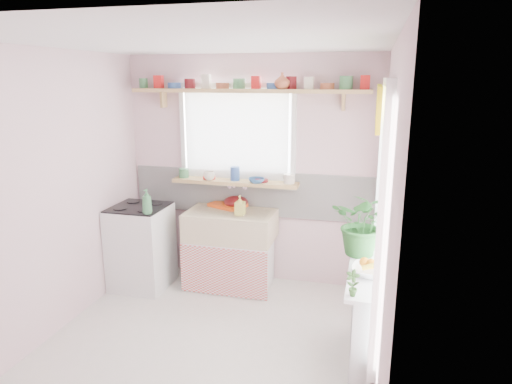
# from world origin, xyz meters

# --- Properties ---
(room) EXTENTS (3.20, 3.20, 3.20)m
(room) POSITION_xyz_m (0.66, 0.86, 1.37)
(room) COLOR silver
(room) RESTS_ON ground
(sink_unit) EXTENTS (0.95, 0.65, 1.11)m
(sink_unit) POSITION_xyz_m (-0.15, 1.29, 0.43)
(sink_unit) COLOR white
(sink_unit) RESTS_ON ground
(cooker) EXTENTS (0.58, 0.58, 0.93)m
(cooker) POSITION_xyz_m (-1.10, 1.05, 0.46)
(cooker) COLOR white
(cooker) RESTS_ON ground
(radiator_ledge) EXTENTS (0.22, 0.95, 0.78)m
(radiator_ledge) POSITION_xyz_m (1.30, 0.20, 0.40)
(radiator_ledge) COLOR white
(radiator_ledge) RESTS_ON ground
(windowsill) EXTENTS (1.40, 0.22, 0.04)m
(windowsill) POSITION_xyz_m (-0.15, 1.48, 1.14)
(windowsill) COLOR tan
(windowsill) RESTS_ON room
(pine_shelf) EXTENTS (2.52, 0.24, 0.04)m
(pine_shelf) POSITION_xyz_m (0.00, 1.47, 2.12)
(pine_shelf) COLOR tan
(pine_shelf) RESTS_ON room
(shelf_crockery) EXTENTS (2.47, 0.11, 0.12)m
(shelf_crockery) POSITION_xyz_m (0.00, 1.47, 2.20)
(shelf_crockery) COLOR #3F7F4C
(shelf_crockery) RESTS_ON pine_shelf
(sill_crockery) EXTENTS (1.35, 0.11, 0.12)m
(sill_crockery) POSITION_xyz_m (-0.15, 1.48, 1.22)
(sill_crockery) COLOR #3F7F4C
(sill_crockery) RESTS_ON windowsill
(dish_tray) EXTENTS (0.45, 0.40, 0.04)m
(dish_tray) POSITION_xyz_m (-0.25, 1.50, 0.87)
(dish_tray) COLOR #F05615
(dish_tray) RESTS_ON sink_unit
(colander) EXTENTS (0.32, 0.32, 0.12)m
(colander) POSITION_xyz_m (-0.15, 1.50, 0.91)
(colander) COLOR #580F11
(colander) RESTS_ON sink_unit
(jade_plant) EXTENTS (0.59, 0.54, 0.56)m
(jade_plant) POSITION_xyz_m (1.25, 0.60, 1.06)
(jade_plant) COLOR #276328
(jade_plant) RESTS_ON radiator_ledge
(fruit_bowl) EXTENTS (0.32, 0.32, 0.07)m
(fruit_bowl) POSITION_xyz_m (1.33, 0.18, 0.81)
(fruit_bowl) COLOR white
(fruit_bowl) RESTS_ON radiator_ledge
(herb_pot) EXTENTS (0.11, 0.08, 0.19)m
(herb_pot) POSITION_xyz_m (1.21, -0.20, 0.87)
(herb_pot) COLOR #376528
(herb_pot) RESTS_ON radiator_ledge
(soap_bottle_sink) EXTENTS (0.10, 0.10, 0.21)m
(soap_bottle_sink) POSITION_xyz_m (-0.02, 1.22, 0.95)
(soap_bottle_sink) COLOR #CFC95C
(soap_bottle_sink) RESTS_ON sink_unit
(sill_cup) EXTENTS (0.12, 0.12, 0.09)m
(sill_cup) POSITION_xyz_m (-0.43, 1.42, 1.21)
(sill_cup) COLOR silver
(sill_cup) RESTS_ON windowsill
(sill_bowl) EXTENTS (0.21, 0.21, 0.05)m
(sill_bowl) POSITION_xyz_m (0.11, 1.42, 1.19)
(sill_bowl) COLOR #2D5B93
(sill_bowl) RESTS_ON windowsill
(shelf_vase) EXTENTS (0.19, 0.19, 0.16)m
(shelf_vase) POSITION_xyz_m (0.37, 1.41, 2.22)
(shelf_vase) COLOR #A95534
(shelf_vase) RESTS_ON pine_shelf
(cooker_bottle) EXTENTS (0.10, 0.10, 0.25)m
(cooker_bottle) POSITION_xyz_m (-0.88, 0.83, 1.04)
(cooker_bottle) COLOR #3F7F4E
(cooker_bottle) RESTS_ON cooker
(fruit) EXTENTS (0.20, 0.14, 0.10)m
(fruit) POSITION_xyz_m (1.34, 0.19, 0.87)
(fruit) COLOR orange
(fruit) RESTS_ON fruit_bowl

